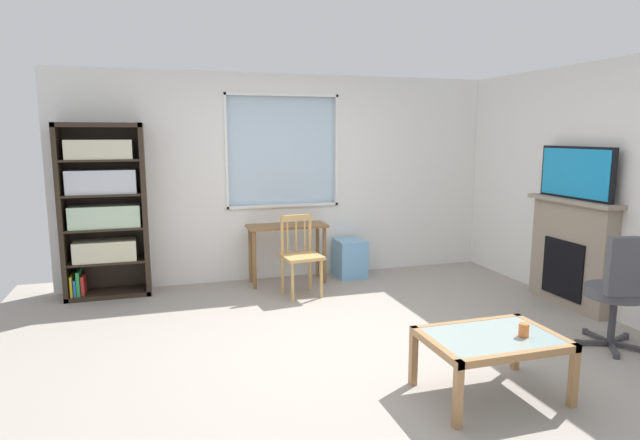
% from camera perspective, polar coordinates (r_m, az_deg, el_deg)
% --- Properties ---
extents(ground, '(6.40, 5.61, 0.02)m').
position_cam_1_polar(ground, '(4.74, 2.78, -13.18)').
color(ground, '#9E9389').
extents(wall_back_with_window, '(5.40, 0.15, 2.52)m').
position_cam_1_polar(wall_back_with_window, '(6.62, -3.87, 4.25)').
color(wall_back_with_window, white).
rests_on(wall_back_with_window, ground).
extents(wall_right, '(0.12, 4.81, 2.52)m').
position_cam_1_polar(wall_right, '(5.95, 28.85, 2.94)').
color(wall_right, white).
rests_on(wall_right, ground).
extents(bookshelf, '(0.90, 0.38, 1.92)m').
position_cam_1_polar(bookshelf, '(6.26, -22.43, 1.35)').
color(bookshelf, '#2D2319').
rests_on(bookshelf, ground).
extents(desk_under_window, '(0.95, 0.39, 0.72)m').
position_cam_1_polar(desk_under_window, '(6.36, -3.59, -1.69)').
color(desk_under_window, brown).
rests_on(desk_under_window, ground).
extents(wooden_chair, '(0.46, 0.45, 0.90)m').
position_cam_1_polar(wooden_chair, '(5.91, -2.15, -3.79)').
color(wooden_chair, tan).
rests_on(wooden_chair, ground).
extents(plastic_drawer_unit, '(0.35, 0.40, 0.48)m').
position_cam_1_polar(plastic_drawer_unit, '(6.72, 3.26, -4.15)').
color(plastic_drawer_unit, '#72ADDB').
rests_on(plastic_drawer_unit, ground).
extents(fireplace, '(0.26, 1.12, 1.14)m').
position_cam_1_polar(fireplace, '(6.13, 25.58, -3.20)').
color(fireplace, gray).
rests_on(fireplace, ground).
extents(tv, '(0.06, 0.96, 0.54)m').
position_cam_1_polar(tv, '(6.00, 26.01, 4.62)').
color(tv, black).
rests_on(tv, fireplace).
extents(office_chair, '(0.58, 0.61, 1.00)m').
position_cam_1_polar(office_chair, '(5.05, 29.85, -6.27)').
color(office_chair, '#4C4C51').
rests_on(office_chair, ground).
extents(coffee_table, '(0.92, 0.65, 0.44)m').
position_cam_1_polar(coffee_table, '(3.90, 18.08, -12.68)').
color(coffee_table, '#8C9E99').
rests_on(coffee_table, ground).
extents(sippy_cup, '(0.07, 0.07, 0.09)m').
position_cam_1_polar(sippy_cup, '(3.92, 21.23, -11.04)').
color(sippy_cup, orange).
rests_on(sippy_cup, coffee_table).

